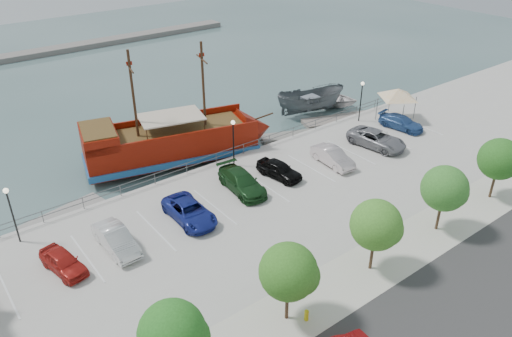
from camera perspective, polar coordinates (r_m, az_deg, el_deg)
ground at (r=39.99m, az=2.89°, el=-4.45°), size 160.00×160.00×0.00m
street at (r=31.68m, az=22.55°, el=-15.38°), size 100.00×8.00×0.04m
sidewalk at (r=33.92m, az=14.01°, el=-10.33°), size 100.00×4.00×0.05m
seawall_railing at (r=44.59m, az=-3.50°, el=1.61°), size 50.00×0.06×1.00m
far_shore at (r=88.98m, az=-15.73°, el=13.96°), size 40.00×3.00×0.80m
pirate_ship at (r=46.63m, az=-8.12°, el=3.16°), size 18.37×8.97×11.38m
patrol_boat at (r=56.20m, az=6.20°, el=7.45°), size 8.27×5.52×3.00m
speedboat at (r=59.39m, az=8.40°, el=7.65°), size 7.32×7.86×1.33m
dock_west at (r=41.49m, az=-21.15°, el=-4.96°), size 6.71×3.11×0.37m
dock_mid at (r=51.19m, az=4.12°, el=3.71°), size 6.64×4.14×0.37m
dock_east at (r=55.40m, az=9.30°, el=5.48°), size 8.09×4.63×0.44m
canopy_tent at (r=53.76m, az=16.01°, el=8.77°), size 5.59×5.59×3.90m
fire_hydrant at (r=29.10m, az=5.79°, el=-16.29°), size 0.27×0.27×0.78m
lamp_post_left at (r=36.75m, az=-26.30°, el=-3.83°), size 0.36×0.36×4.28m
lamp_post_mid at (r=42.55m, az=-2.61°, el=3.85°), size 0.36×0.36×4.28m
lamp_post_right at (r=52.57m, az=11.96°, el=8.29°), size 0.36×0.36×4.28m
tree_b at (r=24.37m, az=-9.17°, el=-18.22°), size 3.30×3.20×5.00m
tree_c at (r=27.21m, az=4.04°, el=-11.79°), size 3.30×3.20×5.00m
tree_d at (r=31.37m, az=13.81°, el=-6.39°), size 3.30×3.20×5.00m
tree_e at (r=36.42m, az=20.94°, el=-2.24°), size 3.30×3.20×5.00m
tree_f at (r=42.03m, az=26.23°, el=0.87°), size 3.30×3.20×5.00m
parked_car_a at (r=34.17m, az=-21.18°, el=-9.90°), size 2.33×4.17×1.34m
parked_car_b at (r=34.85m, az=-15.68°, el=-7.83°), size 1.74×4.64×1.51m
parked_car_c at (r=36.70m, az=-7.61°, el=-4.89°), size 2.44×5.15×1.42m
parked_car_d at (r=39.86m, az=-1.63°, el=-1.53°), size 2.65×5.49×1.54m
parked_car_e at (r=41.76m, az=2.66°, el=-0.11°), size 2.36×4.42×1.43m
parked_car_f at (r=44.18m, az=8.76°, el=1.33°), size 1.90×4.60×1.48m
parked_car_g at (r=48.13m, az=13.63°, el=3.30°), size 3.44×5.94×1.56m
parked_car_h at (r=52.64m, az=16.25°, el=5.09°), size 2.60×4.88×1.35m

